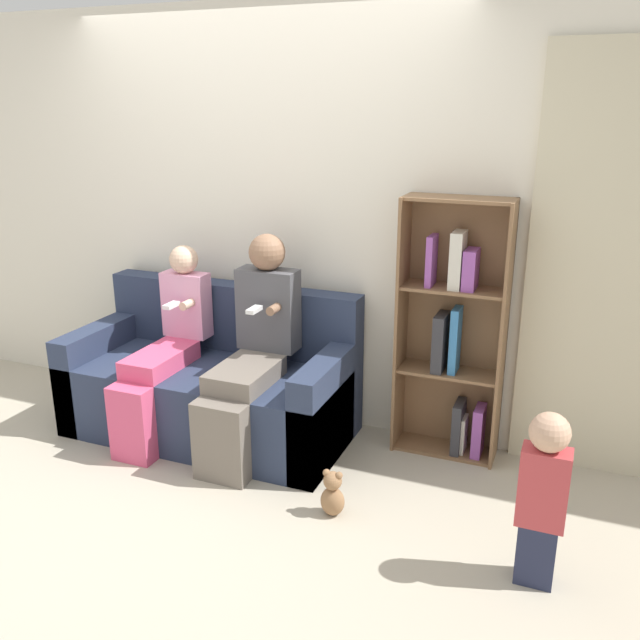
% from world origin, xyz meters
% --- Properties ---
extents(ground_plane, '(14.00, 14.00, 0.00)m').
position_xyz_m(ground_plane, '(0.00, 0.00, 0.00)').
color(ground_plane, '#B2A893').
extents(back_wall, '(10.00, 0.06, 2.55)m').
position_xyz_m(back_wall, '(0.00, 0.95, 1.27)').
color(back_wall, silver).
rests_on(back_wall, ground_plane).
extents(curtain_panel, '(0.78, 0.04, 2.29)m').
position_xyz_m(curtain_panel, '(1.98, 0.90, 1.15)').
color(curtain_panel, beige).
rests_on(curtain_panel, ground_plane).
extents(couch, '(1.73, 0.82, 0.89)m').
position_xyz_m(couch, '(-0.18, 0.50, 0.30)').
color(couch, '#28334C').
rests_on(couch, ground_plane).
extents(adult_seated, '(0.36, 0.78, 1.26)m').
position_xyz_m(adult_seated, '(0.16, 0.40, 0.65)').
color(adult_seated, '#70665B').
rests_on(adult_seated, ground_plane).
extents(child_seated, '(0.30, 0.78, 1.15)m').
position_xyz_m(child_seated, '(-0.42, 0.37, 0.58)').
color(child_seated, '#DB4C75').
rests_on(child_seated, ground_plane).
extents(toddler_standing, '(0.20, 0.17, 0.80)m').
position_xyz_m(toddler_standing, '(1.83, -0.21, 0.43)').
color(toddler_standing, '#232842').
rests_on(toddler_standing, ground_plane).
extents(bookshelf, '(0.60, 0.26, 1.50)m').
position_xyz_m(bookshelf, '(1.24, 0.81, 0.73)').
color(bookshelf, brown).
rests_on(bookshelf, ground_plane).
extents(teddy_bear, '(0.12, 0.10, 0.25)m').
position_xyz_m(teddy_bear, '(0.85, -0.08, 0.12)').
color(teddy_bear, '#936B47').
rests_on(teddy_bear, ground_plane).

